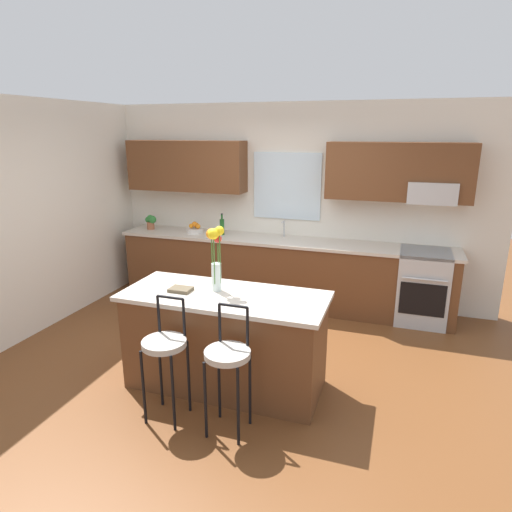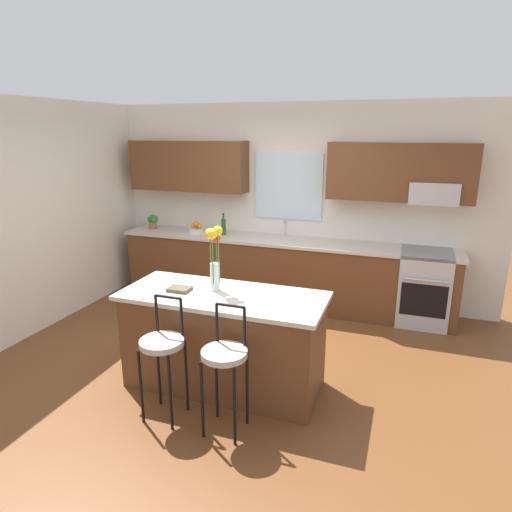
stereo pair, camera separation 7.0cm
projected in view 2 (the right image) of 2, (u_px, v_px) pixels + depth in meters
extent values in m
plane|color=brown|center=(236.00, 360.00, 4.66)|extent=(14.00, 14.00, 0.00)
cube|color=silver|center=(49.00, 214.00, 5.38)|extent=(0.12, 4.60, 2.70)
cube|color=silver|center=(289.00, 204.00, 6.16)|extent=(5.60, 0.12, 2.70)
cube|color=brown|center=(188.00, 166.00, 6.27)|extent=(1.73, 0.34, 0.70)
cube|color=brown|center=(400.00, 172.00, 5.36)|extent=(1.73, 0.34, 0.70)
cube|color=silver|center=(288.00, 186.00, 6.03)|extent=(0.94, 0.03, 0.90)
cube|color=#B7BABC|center=(434.00, 193.00, 5.26)|extent=(0.56, 0.36, 0.26)
cube|color=brown|center=(281.00, 273.00, 6.08)|extent=(4.50, 0.60, 0.88)
cube|color=beige|center=(282.00, 241.00, 5.96)|extent=(4.56, 0.64, 0.04)
cube|color=#B7BABC|center=(282.00, 244.00, 5.97)|extent=(0.54, 0.38, 0.11)
cylinder|color=#B7BABC|center=(285.00, 229.00, 6.07)|extent=(0.02, 0.02, 0.22)
cylinder|color=#B7BABC|center=(284.00, 222.00, 5.98)|extent=(0.02, 0.12, 0.02)
cube|color=#B7BABC|center=(424.00, 288.00, 5.47)|extent=(0.60, 0.60, 0.92)
cube|color=black|center=(423.00, 300.00, 5.22)|extent=(0.52, 0.02, 0.40)
cylinder|color=#B7BABC|center=(426.00, 280.00, 5.12)|extent=(0.50, 0.02, 0.02)
cube|color=brown|center=(224.00, 342.00, 4.10)|extent=(1.78, 0.71, 0.88)
cube|color=beige|center=(223.00, 296.00, 3.98)|extent=(1.86, 0.79, 0.04)
cylinder|color=black|center=(141.00, 387.00, 3.59)|extent=(0.02, 0.02, 0.66)
cylinder|color=black|center=(170.00, 393.00, 3.50)|extent=(0.02, 0.02, 0.66)
cylinder|color=black|center=(159.00, 371.00, 3.83)|extent=(0.02, 0.02, 0.66)
cylinder|color=black|center=(186.00, 376.00, 3.74)|extent=(0.02, 0.02, 0.66)
cylinder|color=#B2ADA3|center=(162.00, 343.00, 3.57)|extent=(0.36, 0.36, 0.05)
cylinder|color=black|center=(157.00, 313.00, 3.68)|extent=(0.02, 0.02, 0.32)
cylinder|color=black|center=(182.00, 317.00, 3.60)|extent=(0.02, 0.02, 0.32)
cylinder|color=black|center=(168.00, 297.00, 3.60)|extent=(0.23, 0.02, 0.02)
cylinder|color=black|center=(202.00, 400.00, 3.41)|extent=(0.02, 0.02, 0.66)
cylinder|color=black|center=(235.00, 407.00, 3.32)|extent=(0.02, 0.02, 0.66)
cylinder|color=black|center=(217.00, 382.00, 3.66)|extent=(0.02, 0.02, 0.66)
cylinder|color=black|center=(247.00, 388.00, 3.57)|extent=(0.02, 0.02, 0.66)
cylinder|color=#B2ADA3|center=(224.00, 354.00, 3.39)|extent=(0.36, 0.36, 0.05)
cylinder|color=black|center=(217.00, 322.00, 3.50)|extent=(0.02, 0.02, 0.32)
cylinder|color=black|center=(245.00, 327.00, 3.43)|extent=(0.02, 0.02, 0.32)
cylinder|color=black|center=(230.00, 306.00, 3.42)|extent=(0.23, 0.02, 0.02)
cylinder|color=silver|center=(215.00, 277.00, 4.03)|extent=(0.09, 0.09, 0.26)
cylinder|color=#3D722D|center=(219.00, 257.00, 3.96)|extent=(0.01, 0.01, 0.49)
sphere|color=yellow|center=(218.00, 231.00, 3.89)|extent=(0.08, 0.08, 0.08)
cylinder|color=#3D722D|center=(217.00, 260.00, 4.01)|extent=(0.01, 0.01, 0.41)
sphere|color=red|center=(216.00, 239.00, 3.95)|extent=(0.07, 0.07, 0.07)
cylinder|color=#3D722D|center=(211.00, 258.00, 3.99)|extent=(0.01, 0.01, 0.45)
sphere|color=orange|center=(210.00, 234.00, 3.93)|extent=(0.10, 0.10, 0.10)
cylinder|color=#3D722D|center=(213.00, 259.00, 3.94)|extent=(0.01, 0.01, 0.47)
sphere|color=yellow|center=(212.00, 234.00, 3.87)|extent=(0.10, 0.10, 0.10)
cube|color=brown|center=(179.00, 289.00, 4.04)|extent=(0.20, 0.15, 0.03)
cylinder|color=silver|center=(196.00, 230.00, 6.35)|extent=(0.24, 0.24, 0.06)
sphere|color=orange|center=(200.00, 226.00, 6.32)|extent=(0.07, 0.07, 0.07)
sphere|color=orange|center=(198.00, 225.00, 6.38)|extent=(0.08, 0.08, 0.08)
sphere|color=orange|center=(193.00, 226.00, 6.35)|extent=(0.07, 0.07, 0.07)
sphere|color=orange|center=(196.00, 224.00, 6.33)|extent=(0.07, 0.07, 0.07)
cylinder|color=#1E5923|center=(224.00, 227.00, 6.19)|extent=(0.06, 0.06, 0.22)
cylinder|color=#1E5923|center=(223.00, 217.00, 6.15)|extent=(0.03, 0.03, 0.07)
cylinder|color=black|center=(223.00, 214.00, 6.14)|extent=(0.03, 0.03, 0.02)
cylinder|color=#9E5B3D|center=(153.00, 225.00, 6.57)|extent=(0.11, 0.11, 0.11)
sphere|color=#2D7A33|center=(152.00, 218.00, 6.54)|extent=(0.09, 0.09, 0.09)
sphere|color=#2D7A33|center=(150.00, 219.00, 6.57)|extent=(0.09, 0.09, 0.09)
sphere|color=#2D7A33|center=(154.00, 219.00, 6.53)|extent=(0.12, 0.12, 0.12)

